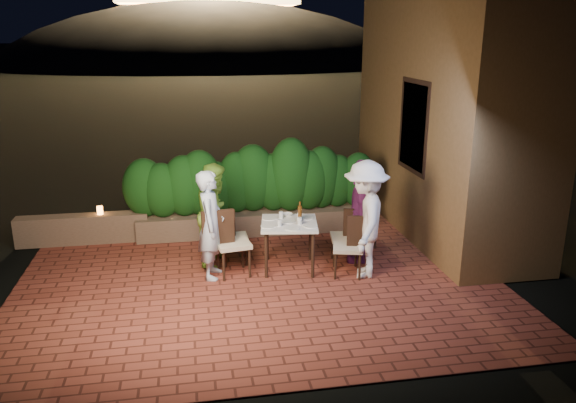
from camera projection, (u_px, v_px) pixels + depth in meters
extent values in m
plane|color=black|center=(261.00, 288.00, 8.07)|extent=(400.00, 400.00, 0.00)
cube|color=brown|center=(257.00, 277.00, 8.56)|extent=(7.00, 6.00, 0.15)
cube|color=brown|center=(448.00, 92.00, 9.83)|extent=(1.60, 5.00, 5.00)
cube|color=black|center=(415.00, 126.00, 9.38)|extent=(0.08, 1.00, 1.40)
cube|color=black|center=(415.00, 126.00, 9.37)|extent=(0.06, 1.15, 1.55)
cube|color=brown|center=(256.00, 222.00, 10.21)|extent=(4.20, 0.55, 0.40)
cube|color=brown|center=(83.00, 229.00, 9.69)|extent=(2.20, 0.30, 0.50)
ellipsoid|color=black|center=(212.00, 99.00, 66.10)|extent=(52.00, 40.00, 22.00)
cylinder|color=white|center=(268.00, 226.00, 8.30)|extent=(0.21, 0.21, 0.01)
cylinder|color=white|center=(269.00, 218.00, 8.66)|extent=(0.23, 0.23, 0.01)
cylinder|color=white|center=(310.00, 226.00, 8.32)|extent=(0.22, 0.22, 0.01)
cylinder|color=white|center=(306.00, 218.00, 8.69)|extent=(0.23, 0.23, 0.01)
cylinder|color=white|center=(288.00, 221.00, 8.52)|extent=(0.24, 0.24, 0.01)
cylinder|color=white|center=(292.00, 228.00, 8.21)|extent=(0.21, 0.21, 0.01)
cylinder|color=silver|center=(280.00, 223.00, 8.31)|extent=(0.06, 0.06, 0.10)
cylinder|color=silver|center=(281.00, 215.00, 8.65)|extent=(0.06, 0.06, 0.11)
cylinder|color=silver|center=(300.00, 221.00, 8.38)|extent=(0.06, 0.06, 0.11)
cylinder|color=silver|center=(299.00, 216.00, 8.60)|extent=(0.06, 0.06, 0.11)
imported|color=white|center=(287.00, 215.00, 8.79)|extent=(0.19, 0.19, 0.04)
imported|color=silver|center=(211.00, 225.00, 8.19)|extent=(0.50, 0.66, 1.63)
imported|color=#82BF3B|center=(216.00, 214.00, 8.72)|extent=(0.78, 0.91, 1.60)
imported|color=white|center=(365.00, 219.00, 8.23)|extent=(0.98, 1.28, 1.75)
imported|color=#6C2466|center=(361.00, 211.00, 8.79)|extent=(0.67, 1.04, 1.65)
cylinder|color=orange|center=(100.00, 210.00, 9.65)|extent=(0.10, 0.10, 0.14)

